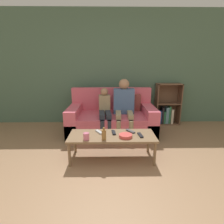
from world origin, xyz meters
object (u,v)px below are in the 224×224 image
coffee_table (112,137)px  tv_remote_2 (114,132)px  person_adult (124,103)px  tv_remote_3 (131,131)px  person_child (105,110)px  snack_bowl (126,136)px  tv_remote_1 (99,132)px  tv_remote_0 (141,135)px  couch (112,119)px  bookshelf (166,108)px  bottle (104,135)px  cup_near (87,136)px

coffee_table → tv_remote_2: size_ratio=7.37×
person_adult → tv_remote_3: bearing=-86.1°
person_child → snack_bowl: (0.32, -1.04, -0.11)m
tv_remote_1 → person_adult: bearing=32.6°
coffee_table → person_adult: bearing=75.8°
tv_remote_3 → tv_remote_1: bearing=148.5°
person_child → coffee_table: bearing=-86.2°
tv_remote_0 → tv_remote_2: same height
tv_remote_0 → tv_remote_3: same height
tv_remote_0 → person_adult: bearing=91.6°
couch → bookshelf: (1.32, 0.54, 0.09)m
person_child → tv_remote_2: size_ratio=5.42×
tv_remote_0 → tv_remote_1: size_ratio=1.02×
coffee_table → tv_remote_0: bearing=-5.6°
bottle → coffee_table: bearing=55.8°
couch → bottle: couch is taller
person_child → bookshelf: bearing=21.6°
tv_remote_1 → snack_bowl: size_ratio=0.89×
cup_near → snack_bowl: 0.56m
tv_remote_0 → cup_near: bearing=-178.0°
coffee_table → bookshelf: bearing=51.0°
person_adult → person_child: size_ratio=1.19×
tv_remote_1 → bottle: bottle is taller
bookshelf → coffee_table: bookshelf is taller
person_child → snack_bowl: 1.09m
coffee_table → cup_near: bearing=-155.5°
person_adult → snack_bowl: (-0.06, -1.10, -0.24)m
tv_remote_2 → snack_bowl: 0.23m
bottle → bookshelf: bearing=51.4°
tv_remote_3 → snack_bowl: bearing=-149.1°
person_adult → tv_remote_3: 0.93m
tv_remote_0 → snack_bowl: size_ratio=0.91×
tv_remote_2 → tv_remote_1: bearing=168.4°
person_child → tv_remote_2: bearing=-83.9°
person_adult → tv_remote_1: 1.06m
bookshelf → cup_near: bookshelf is taller
coffee_table → tv_remote_3: (0.29, 0.12, 0.05)m
person_child → couch: bearing=44.1°
bookshelf → snack_bowl: bearing=-123.3°
snack_bowl → tv_remote_1: bearing=155.0°
tv_remote_1 → tv_remote_2: bearing=-37.2°
tv_remote_3 → bottle: (-0.40, -0.29, 0.07)m
cup_near → bottle: bottle is taller
tv_remote_2 → snack_bowl: (0.17, -0.16, 0.01)m
snack_bowl → tv_remote_0: bearing=12.4°
cup_near → bottle: size_ratio=0.55×
couch → tv_remote_2: 1.05m
couch → tv_remote_1: (-0.21, -1.02, 0.11)m
person_child → tv_remote_1: person_child is taller
coffee_table → tv_remote_1: (-0.20, 0.09, 0.05)m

